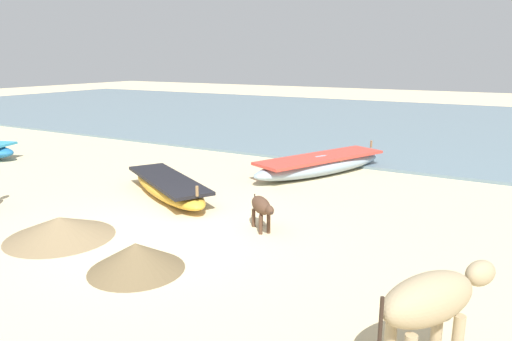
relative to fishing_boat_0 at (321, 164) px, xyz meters
name	(u,v)px	position (x,y,z in m)	size (l,w,h in m)	color
ground	(162,236)	(-0.68, -5.42, -0.27)	(80.00, 80.00, 0.00)	beige
sea_water	(398,122)	(-0.68, 11.16, -0.23)	(60.00, 20.00, 0.08)	slate
fishing_boat_0	(321,164)	(0.00, 0.00, 0.00)	(2.63, 4.33, 0.69)	#8CA5B7
fishing_boat_1	(168,187)	(-2.10, -3.57, -0.03)	(3.42, 2.44, 0.62)	gold
cow_adult_dun	(432,301)	(3.93, -6.86, 0.47)	(1.05, 1.46, 1.02)	tan
calf_far_dark	(262,207)	(0.67, -4.35, 0.17)	(0.79, 0.74, 0.60)	#4C3323
debris_pile_0	(60,227)	(-2.12, -6.34, -0.09)	(1.80, 1.80, 0.36)	#7A6647
debris_pile_1	(136,257)	(-0.11, -6.63, -0.06)	(1.38, 1.38, 0.41)	brown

